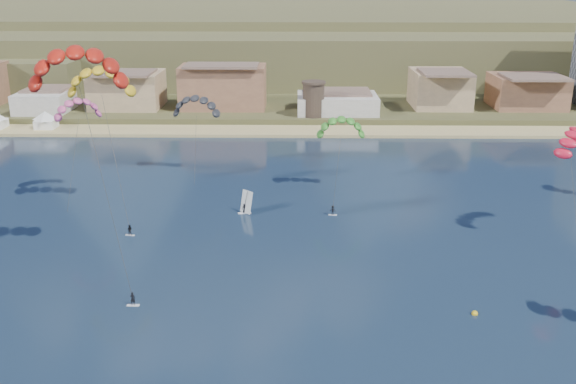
{
  "coord_description": "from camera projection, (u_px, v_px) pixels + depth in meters",
  "views": [
    {
      "loc": [
        1.14,
        -45.21,
        36.01
      ],
      "look_at": [
        0.0,
        32.0,
        10.0
      ],
      "focal_mm": 41.18,
      "sensor_mm": 36.0,
      "label": 1
    }
  ],
  "objects": [
    {
      "name": "kitesurfer_yellow",
      "position": [
        100.0,
        77.0,
        97.01
      ],
      "size": [
        11.31,
        12.76,
        24.34
      ],
      "color": "silver",
      "rests_on": "ground"
    },
    {
      "name": "buoy",
      "position": [
        475.0,
        314.0,
        72.64
      ],
      "size": [
        0.7,
        0.7,
        0.7
      ],
      "color": "gold",
      "rests_on": "ground"
    },
    {
      "name": "distant_kite_pink",
      "position": [
        77.0,
        105.0,
        105.35
      ],
      "size": [
        8.25,
        7.35,
        18.26
      ],
      "color": "#262626",
      "rests_on": "ground"
    },
    {
      "name": "distant_kite_dark",
      "position": [
        196.0,
        102.0,
        118.67
      ],
      "size": [
        9.3,
        6.13,
        16.6
      ],
      "color": "#262626",
      "rests_on": "ground"
    },
    {
      "name": "watchtower",
      "position": [
        314.0,
        99.0,
        160.27
      ],
      "size": [
        5.82,
        5.82,
        8.6
      ],
      "color": "#47382D",
      "rests_on": "ground"
    },
    {
      "name": "foothills",
      "position": [
        350.0,
        39.0,
        271.42
      ],
      "size": [
        940.0,
        210.0,
        18.0
      ],
      "color": "brown",
      "rests_on": "ground"
    },
    {
      "name": "kitesurfer_red",
      "position": [
        77.0,
        61.0,
        74.51
      ],
      "size": [
        13.4,
        12.66,
        29.42
      ],
      "color": "silver",
      "rests_on": "ground"
    },
    {
      "name": "beach",
      "position": [
        293.0,
        131.0,
        154.71
      ],
      "size": [
        2200.0,
        12.0,
        0.9
      ],
      "color": "tan",
      "rests_on": "ground"
    },
    {
      "name": "land",
      "position": [
        297.0,
        13.0,
        584.99
      ],
      "size": [
        2200.0,
        900.0,
        4.0
      ],
      "color": "brown",
      "rests_on": "ground"
    },
    {
      "name": "kitesurfer_green",
      "position": [
        341.0,
        124.0,
        110.06
      ],
      "size": [
        8.56,
        14.41,
        16.11
      ],
      "color": "silver",
      "rests_on": "ground"
    },
    {
      "name": "distant_kite_red",
      "position": [
        573.0,
        136.0,
        88.97
      ],
      "size": [
        7.59,
        8.45,
        17.66
      ],
      "color": "#262626",
      "rests_on": "ground"
    },
    {
      "name": "town",
      "position": [
        136.0,
        86.0,
        167.96
      ],
      "size": [
        400.0,
        24.0,
        12.0
      ],
      "color": "silver",
      "rests_on": "ground"
    },
    {
      "name": "windsurfer",
      "position": [
        245.0,
        206.0,
        102.58
      ],
      "size": [
        2.13,
        2.33,
        3.65
      ],
      "color": "silver",
      "rests_on": "ground"
    }
  ]
}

